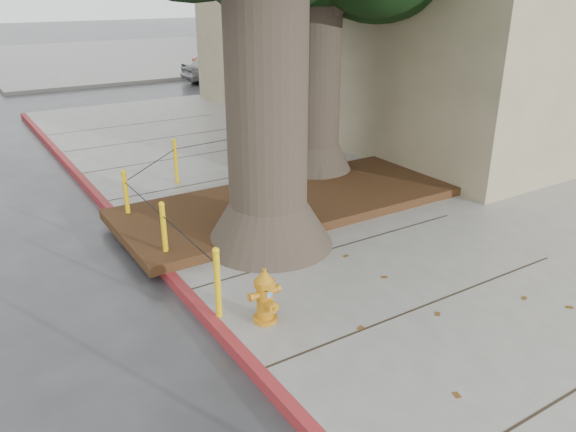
% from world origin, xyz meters
% --- Properties ---
extents(ground, '(140.00, 140.00, 0.00)m').
position_xyz_m(ground, '(0.00, 0.00, 0.00)').
color(ground, '#28282B').
rests_on(ground, ground).
extents(sidewalk_main, '(16.00, 26.00, 0.15)m').
position_xyz_m(sidewalk_main, '(6.00, 2.50, 0.07)').
color(sidewalk_main, slate).
rests_on(sidewalk_main, ground).
extents(sidewalk_far, '(16.00, 20.00, 0.15)m').
position_xyz_m(sidewalk_far, '(6.00, 30.00, 0.07)').
color(sidewalk_far, slate).
rests_on(sidewalk_far, ground).
extents(curb_red, '(0.14, 26.00, 0.16)m').
position_xyz_m(curb_red, '(-2.00, 2.50, 0.07)').
color(curb_red, maroon).
rests_on(curb_red, ground).
extents(planter_bed, '(6.40, 2.60, 0.16)m').
position_xyz_m(planter_bed, '(0.90, 3.90, 0.23)').
color(planter_bed, black).
rests_on(planter_bed, sidewalk_main).
extents(bollard_ring, '(3.79, 5.39, 0.95)m').
position_xyz_m(bollard_ring, '(-0.87, 4.38, 0.66)').
color(bollard_ring, yellow).
rests_on(bollard_ring, sidewalk_main).
extents(fire_hydrant, '(0.38, 0.33, 0.72)m').
position_xyz_m(fire_hydrant, '(-1.47, 0.79, 0.50)').
color(fire_hydrant, orange).
rests_on(fire_hydrant, sidewalk_main).
extents(car_silver, '(3.51, 1.46, 1.19)m').
position_xyz_m(car_silver, '(6.75, 18.87, 0.59)').
color(car_silver, '#98989D').
rests_on(car_silver, ground).
extents(car_red, '(3.93, 1.70, 1.26)m').
position_xyz_m(car_red, '(7.80, 19.44, 0.63)').
color(car_red, maroon).
rests_on(car_red, ground).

